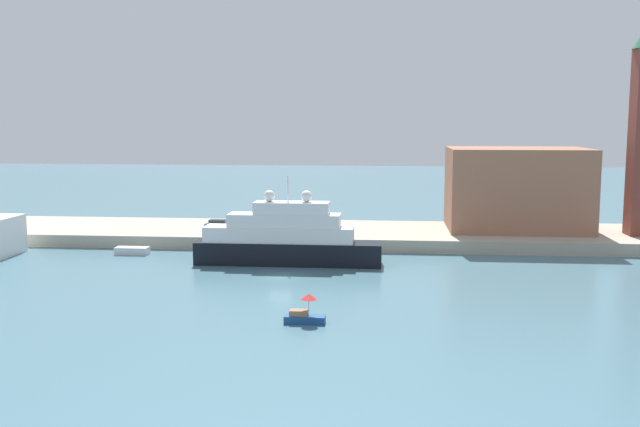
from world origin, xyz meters
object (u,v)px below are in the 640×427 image
small_motorboat (305,313)px  work_barge (132,251)px  mooring_bollard (282,233)px  harbor_building (517,189)px  parked_car (219,225)px  person_figure (254,228)px  large_yacht (286,239)px

small_motorboat → work_barge: (-26.47, 30.21, -0.40)m
mooring_bollard → harbor_building: bearing=17.3°
work_barge → mooring_bollard: mooring_bollard is taller
small_motorboat → harbor_building: 53.29m
harbor_building → parked_car: bearing=-174.7°
person_figure → mooring_bollard: person_figure is taller
large_yacht → mooring_bollard: large_yacht is taller
harbor_building → mooring_bollard: harbor_building is taller
parked_car → mooring_bollard: (10.30, -6.27, -0.14)m
harbor_building → mooring_bollard: 35.03m
parked_car → small_motorboat: bearing=-67.3°
work_barge → parked_car: parked_car is taller
large_yacht → parked_car: size_ratio=5.56×
large_yacht → parked_car: (-12.24, 16.40, -0.77)m
large_yacht → work_barge: 21.74m
small_motorboat → person_figure: person_figure is taller
person_figure → small_motorboat: bearing=-73.1°
harbor_building → mooring_bollard: (-33.03, -10.30, -5.48)m
large_yacht → person_figure: size_ratio=14.76×
small_motorboat → mooring_bollard: size_ratio=4.14×
parked_car → person_figure: person_figure is taller
harbor_building → parked_car: harbor_building is taller
small_motorboat → parked_car: 45.68m
person_figure → mooring_bollard: size_ratio=1.79×
large_yacht → mooring_bollard: bearing=100.8°
large_yacht → harbor_building: harbor_building is taller
work_barge → person_figure: bearing=28.4°
large_yacht → mooring_bollard: 10.36m
work_barge → parked_car: 14.98m
work_barge → harbor_building: bearing=17.0°
work_barge → person_figure: size_ratio=2.78×
parked_car → person_figure: size_ratio=2.65×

